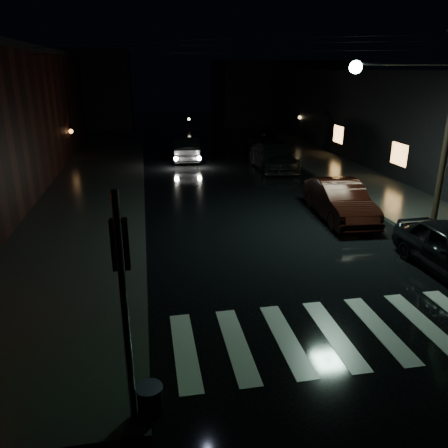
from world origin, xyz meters
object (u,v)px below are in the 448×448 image
parked_car_b (340,200)px  parked_car_d (264,140)px  oncoming_car (187,149)px  parked_car_c (273,156)px

parked_car_b → parked_car_d: size_ratio=0.98×
parked_car_b → oncoming_car: 14.88m
parked_car_d → parked_car_b: bearing=-95.0°
oncoming_car → parked_car_b: bearing=114.6°
parked_car_d → parked_car_c: bearing=-101.1°
parked_car_c → oncoming_car: (-5.15, 3.77, 0.01)m
parked_car_c → parked_car_d: 7.46m
parked_car_c → oncoming_car: bearing=143.5°
parked_car_c → parked_car_d: parked_car_c is taller
parked_car_b → parked_car_d: 17.59m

